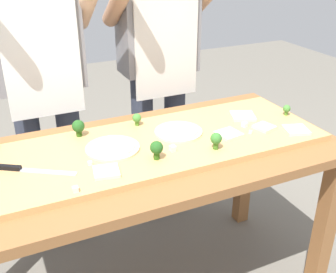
% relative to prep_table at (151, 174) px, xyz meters
% --- Properties ---
extents(prep_table, '(1.53, 0.74, 0.78)m').
position_rel_prep_table_xyz_m(prep_table, '(0.00, 0.00, 0.00)').
color(prep_table, brown).
rests_on(prep_table, ground).
extents(cutting_board, '(1.33, 0.49, 0.02)m').
position_rel_prep_table_xyz_m(cutting_board, '(0.06, 0.01, 0.13)').
color(cutting_board, tan).
rests_on(cutting_board, prep_table).
extents(chefs_knife, '(0.27, 0.19, 0.02)m').
position_rel_prep_table_xyz_m(chefs_knife, '(-0.49, 0.01, 0.15)').
color(chefs_knife, '#B7BABF').
rests_on(chefs_knife, cutting_board).
extents(pizza_whole_cheese_artichoke, '(0.21, 0.21, 0.02)m').
position_rel_prep_table_xyz_m(pizza_whole_cheese_artichoke, '(-0.15, 0.02, 0.15)').
color(pizza_whole_cheese_artichoke, beige).
rests_on(pizza_whole_cheese_artichoke, cutting_board).
extents(pizza_whole_white_garlic, '(0.20, 0.20, 0.02)m').
position_rel_prep_table_xyz_m(pizza_whole_white_garlic, '(0.15, 0.05, 0.15)').
color(pizza_whole_white_garlic, beige).
rests_on(pizza_whole_white_garlic, cutting_board).
extents(pizza_slice_near_left, '(0.09, 0.09, 0.01)m').
position_rel_prep_table_xyz_m(pizza_slice_near_left, '(0.50, -0.07, 0.15)').
color(pizza_slice_near_left, beige).
rests_on(pizza_slice_near_left, cutting_board).
extents(pizza_slice_center, '(0.10, 0.10, 0.01)m').
position_rel_prep_table_xyz_m(pizza_slice_center, '(0.33, -0.06, 0.15)').
color(pizza_slice_center, beige).
rests_on(pizza_slice_center, cutting_board).
extents(pizza_slice_far_left, '(0.10, 0.10, 0.01)m').
position_rel_prep_table_xyz_m(pizza_slice_far_left, '(-0.23, -0.14, 0.15)').
color(pizza_slice_far_left, beige).
rests_on(pizza_slice_far_left, cutting_board).
extents(pizza_slice_far_right, '(0.14, 0.14, 0.01)m').
position_rel_prep_table_xyz_m(pizza_slice_far_right, '(0.49, 0.07, 0.15)').
color(pizza_slice_far_right, beige).
rests_on(pizza_slice_far_right, cutting_board).
extents(pizza_slice_near_right, '(0.12, 0.12, 0.01)m').
position_rel_prep_table_xyz_m(pizza_slice_near_right, '(0.61, -0.15, 0.15)').
color(pizza_slice_near_right, beige).
rests_on(pizza_slice_near_right, cutting_board).
extents(broccoli_floret_center_right, '(0.05, 0.05, 0.07)m').
position_rel_prep_table_xyz_m(broccoli_floret_center_right, '(0.21, -0.14, 0.18)').
color(broccoli_floret_center_right, '#3F7220').
rests_on(broccoli_floret_center_right, cutting_board).
extents(broccoli_floret_back_mid, '(0.05, 0.05, 0.07)m').
position_rel_prep_table_xyz_m(broccoli_floret_back_mid, '(-0.24, 0.19, 0.18)').
color(broccoli_floret_back_mid, '#2C5915').
rests_on(broccoli_floret_back_mid, cutting_board).
extents(broccoli_floret_front_right, '(0.05, 0.05, 0.07)m').
position_rel_prep_table_xyz_m(broccoli_floret_front_right, '(-0.03, -0.12, 0.18)').
color(broccoli_floret_front_right, '#2C5915').
rests_on(broccoli_floret_front_right, cutting_board).
extents(broccoli_floret_back_right, '(0.03, 0.03, 0.05)m').
position_rel_prep_table_xyz_m(broccoli_floret_back_right, '(0.68, 0.01, 0.17)').
color(broccoli_floret_back_right, '#487A23').
rests_on(broccoli_floret_back_right, cutting_board).
extents(broccoli_floret_front_mid, '(0.04, 0.04, 0.05)m').
position_rel_prep_table_xyz_m(broccoli_floret_front_mid, '(0.02, 0.19, 0.17)').
color(broccoli_floret_front_mid, '#487A23').
rests_on(broccoli_floret_front_mid, cutting_board).
extents(cheese_crumble_a, '(0.02, 0.02, 0.02)m').
position_rel_prep_table_xyz_m(cheese_crumble_a, '(0.06, -0.09, 0.15)').
color(cheese_crumble_a, silver).
rests_on(cheese_crumble_a, cutting_board).
extents(cheese_crumble_b, '(0.01, 0.01, 0.01)m').
position_rel_prep_table_xyz_m(cheese_crumble_b, '(-0.26, -0.06, 0.15)').
color(cheese_crumble_b, white).
rests_on(cheese_crumble_b, cutting_board).
extents(cheese_crumble_c, '(0.02, 0.02, 0.01)m').
position_rel_prep_table_xyz_m(cheese_crumble_c, '(0.42, -0.08, 0.15)').
color(cheese_crumble_c, white).
rests_on(cheese_crumble_c, cutting_board).
extents(cheese_crumble_d, '(0.02, 0.02, 0.02)m').
position_rel_prep_table_xyz_m(cheese_crumble_d, '(-0.35, -0.21, 0.15)').
color(cheese_crumble_d, silver).
rests_on(cheese_crumble_d, cutting_board).
extents(cheese_crumble_e, '(0.02, 0.02, 0.02)m').
position_rel_prep_table_xyz_m(cheese_crumble_e, '(0.43, -0.02, 0.15)').
color(cheese_crumble_e, white).
rests_on(cheese_crumble_e, cutting_board).
extents(cook_left, '(0.54, 0.39, 1.67)m').
position_rel_prep_table_xyz_m(cook_left, '(-0.30, 0.61, 0.33)').
color(cook_left, '#333847').
rests_on(cook_left, ground).
extents(cook_right, '(0.54, 0.39, 1.67)m').
position_rel_prep_table_xyz_m(cook_right, '(0.31, 0.61, 0.33)').
color(cook_right, '#333847').
rests_on(cook_right, ground).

